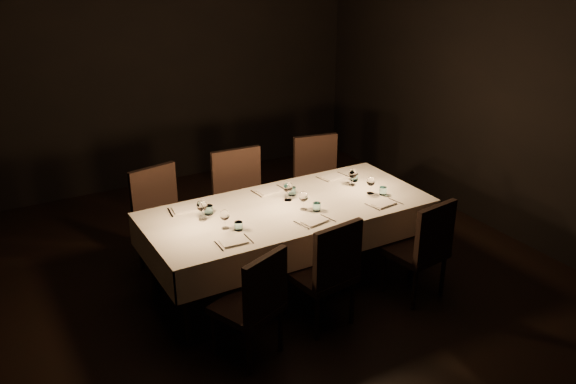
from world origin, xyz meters
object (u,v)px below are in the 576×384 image
dining_table (288,214)px  chair_near_center (328,269)px  chair_far_right (319,180)px  chair_far_center (242,199)px  chair_near_right (423,246)px  chair_far_left (162,215)px  chair_near_left (255,301)px

dining_table → chair_near_center: bearing=-94.8°
dining_table → chair_far_right: bearing=44.3°
dining_table → chair_far_center: size_ratio=2.41×
dining_table → chair_near_right: chair_near_right is taller
chair_far_center → chair_near_right: bearing=-54.1°
chair_near_right → chair_far_center: bearing=-65.7°
chair_near_center → chair_far_right: bearing=-127.4°
chair_near_center → chair_far_right: chair_far_right is taller
chair_far_left → chair_far_right: bearing=-11.5°
chair_near_center → chair_near_right: chair_near_center is taller
chair_near_center → chair_far_center: 1.49m
chair_near_right → chair_far_right: 1.64m
chair_far_center → dining_table: bearing=-79.1°
chair_near_center → dining_table: bearing=-101.9°
chair_far_left → chair_near_center: bearing=-74.2°
dining_table → chair_far_center: (-0.09, 0.75, -0.12)m
chair_far_right → chair_near_left: bearing=-123.1°
chair_far_left → chair_near_right: bearing=-54.5°
dining_table → chair_near_right: 1.20m
chair_far_right → dining_table: bearing=-124.8°
chair_far_right → chair_far_center: bearing=-163.4°
chair_far_right → chair_far_left: bearing=-169.3°
dining_table → chair_near_left: 1.13m
chair_near_left → chair_near_right: 1.62m
chair_far_center → chair_far_right: bearing=9.6°
dining_table → chair_near_right: (0.87, -0.80, -0.17)m
dining_table → chair_far_left: (-0.88, 0.85, -0.15)m
chair_near_left → chair_near_right: size_ratio=0.97×
chair_near_left → chair_near_right: (1.62, 0.03, 0.01)m
chair_near_left → chair_far_left: chair_far_left is taller
chair_near_left → chair_near_right: bearing=159.4°
chair_near_left → chair_far_center: (0.66, 1.57, 0.07)m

